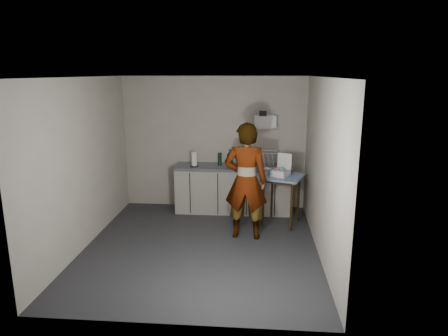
# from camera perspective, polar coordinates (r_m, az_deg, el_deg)

# --- Properties ---
(ground) EXTENTS (4.00, 4.00, 0.00)m
(ground) POSITION_cam_1_polar(r_m,az_deg,el_deg) (6.40, -3.29, -11.13)
(ground) COLOR #242428
(ground) RESTS_ON ground
(wall_back) EXTENTS (3.60, 0.02, 2.60)m
(wall_back) POSITION_cam_1_polar(r_m,az_deg,el_deg) (7.91, -1.44, 3.57)
(wall_back) COLOR #B3AB9C
(wall_back) RESTS_ON ground
(wall_right) EXTENTS (0.02, 4.00, 2.60)m
(wall_right) POSITION_cam_1_polar(r_m,az_deg,el_deg) (5.99, 13.74, -0.05)
(wall_right) COLOR #B3AB9C
(wall_right) RESTS_ON ground
(wall_left) EXTENTS (0.02, 4.00, 2.60)m
(wall_left) POSITION_cam_1_polar(r_m,az_deg,el_deg) (6.47, -19.35, 0.56)
(wall_left) COLOR #B3AB9C
(wall_left) RESTS_ON ground
(ceiling) EXTENTS (3.60, 4.00, 0.01)m
(ceiling) POSITION_cam_1_polar(r_m,az_deg,el_deg) (5.82, -3.64, 12.79)
(ceiling) COLOR white
(ceiling) RESTS_ON wall_back
(kitchen_counter) EXTENTS (2.24, 0.62, 0.91)m
(kitchen_counter) POSITION_cam_1_polar(r_m,az_deg,el_deg) (7.80, 1.30, -3.17)
(kitchen_counter) COLOR black
(kitchen_counter) RESTS_ON ground
(wall_shelf) EXTENTS (0.42, 0.18, 0.37)m
(wall_shelf) POSITION_cam_1_polar(r_m,az_deg,el_deg) (7.73, 5.91, 6.62)
(wall_shelf) COLOR white
(wall_shelf) RESTS_ON ground
(side_table) EXTENTS (0.88, 0.88, 0.89)m
(side_table) POSITION_cam_1_polar(r_m,az_deg,el_deg) (7.13, 8.26, -1.99)
(side_table) COLOR #3A230D
(side_table) RESTS_ON ground
(standing_man) EXTENTS (0.73, 0.51, 1.91)m
(standing_man) POSITION_cam_1_polar(r_m,az_deg,el_deg) (6.44, 3.15, -1.91)
(standing_man) COLOR #B2A593
(standing_man) RESTS_ON ground
(soap_bottle) EXTENTS (0.18, 0.18, 0.33)m
(soap_bottle) POSITION_cam_1_polar(r_m,az_deg,el_deg) (7.62, 0.84, 1.48)
(soap_bottle) COLOR black
(soap_bottle) RESTS_ON kitchen_counter
(soda_can) EXTENTS (0.07, 0.07, 0.13)m
(soda_can) POSITION_cam_1_polar(r_m,az_deg,el_deg) (7.68, 0.62, 0.81)
(soda_can) COLOR red
(soda_can) RESTS_ON kitchen_counter
(dark_bottle) EXTENTS (0.07, 0.07, 0.25)m
(dark_bottle) POSITION_cam_1_polar(r_m,az_deg,el_deg) (7.69, -0.61, 1.27)
(dark_bottle) COLOR black
(dark_bottle) RESTS_ON kitchen_counter
(paper_towel) EXTENTS (0.16, 0.16, 0.28)m
(paper_towel) POSITION_cam_1_polar(r_m,az_deg,el_deg) (7.65, -4.27, 1.22)
(paper_towel) COLOR black
(paper_towel) RESTS_ON kitchen_counter
(dish_rack) EXTENTS (0.42, 0.31, 0.29)m
(dish_rack) POSITION_cam_1_polar(r_m,az_deg,el_deg) (7.67, 6.45, 0.71)
(dish_rack) COLOR silver
(dish_rack) RESTS_ON kitchen_counter
(bakery_box) EXTENTS (0.38, 0.38, 0.38)m
(bakery_box) POSITION_cam_1_polar(r_m,az_deg,el_deg) (7.07, 8.13, -0.44)
(bakery_box) COLOR white
(bakery_box) RESTS_ON side_table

